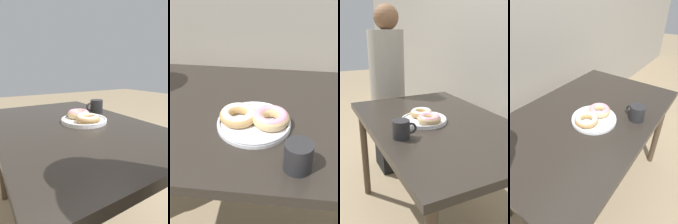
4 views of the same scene
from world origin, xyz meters
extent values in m
plane|color=#937F60|center=(0.00, 0.00, 0.00)|extent=(14.00, 14.00, 0.00)
cube|color=#28231E|center=(0.00, 0.38, 0.74)|extent=(1.24, 0.79, 0.04)
cylinder|color=#473828|center=(0.56, 0.04, 0.36)|extent=(0.05, 0.05, 0.72)
cylinder|color=#473828|center=(0.56, 0.72, 0.36)|extent=(0.05, 0.05, 0.72)
cylinder|color=white|center=(-0.04, 0.30, 0.77)|extent=(0.27, 0.27, 0.01)
torus|color=white|center=(-0.04, 0.30, 0.78)|extent=(0.26, 0.26, 0.01)
torus|color=#D6B27A|center=(0.02, 0.30, 0.79)|extent=(0.17, 0.17, 0.04)
torus|color=pink|center=(0.02, 0.30, 0.80)|extent=(0.16, 0.16, 0.03)
torus|color=tan|center=(-0.10, 0.31, 0.79)|extent=(0.19, 0.19, 0.04)
torus|color=silver|center=(-0.10, 0.31, 0.80)|extent=(0.17, 0.17, 0.03)
cylinder|color=#232326|center=(0.12, 0.10, 0.81)|extent=(0.09, 0.09, 0.09)
cylinder|color=#382114|center=(0.12, 0.10, 0.85)|extent=(0.07, 0.07, 0.00)
torus|color=#232326|center=(0.13, 0.15, 0.81)|extent=(0.02, 0.06, 0.06)
camera|label=1|loc=(-0.87, 0.81, 1.05)|focal=28.00mm
camera|label=2|loc=(0.07, -0.60, 1.42)|focal=50.00mm
camera|label=3|loc=(1.20, -0.29, 1.28)|focal=40.00mm
camera|label=4|loc=(-0.71, -0.18, 1.39)|focal=28.00mm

